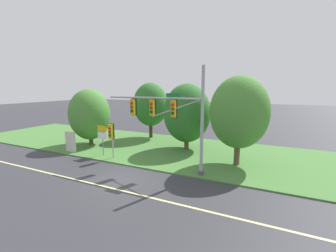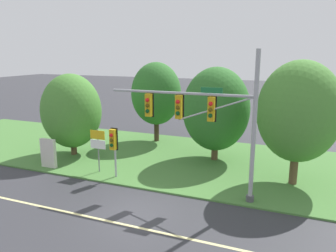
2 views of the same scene
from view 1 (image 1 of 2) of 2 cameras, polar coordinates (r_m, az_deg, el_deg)
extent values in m
plane|color=#333338|center=(16.08, -13.08, -13.07)|extent=(160.00, 160.00, 0.00)
cube|color=beige|center=(15.24, -15.98, -14.51)|extent=(36.00, 0.16, 0.01)
cube|color=#477A38|center=(22.70, 0.01, -5.84)|extent=(48.00, 11.50, 0.10)
cylinder|color=#9EA0A5|center=(15.38, 8.66, 1.02)|extent=(0.22, 0.22, 7.52)
cylinder|color=#4C4C51|center=(16.32, 8.32, -11.60)|extent=(0.40, 0.40, 0.30)
cylinder|color=#9EA0A5|center=(16.74, -4.03, 7.14)|extent=(7.72, 0.14, 0.14)
cylinder|color=#9EA0A5|center=(15.93, 2.07, 4.50)|extent=(3.89, 0.08, 1.48)
cube|color=gold|center=(16.02, 1.41, 4.42)|extent=(0.34, 0.28, 1.22)
cube|color=black|center=(16.16, 1.64, 4.47)|extent=(0.46, 0.04, 1.34)
sphere|color=red|center=(15.83, 1.15, 5.45)|extent=(0.22, 0.22, 0.22)
sphere|color=#51420C|center=(15.86, 1.14, 4.37)|extent=(0.22, 0.22, 0.22)
sphere|color=#0C4219|center=(15.89, 1.14, 3.29)|extent=(0.22, 0.22, 0.22)
cube|color=gold|center=(16.79, -4.00, 4.66)|extent=(0.34, 0.28, 1.22)
cube|color=black|center=(16.93, -3.74, 4.70)|extent=(0.46, 0.04, 1.34)
sphere|color=red|center=(16.62, -4.32, 5.63)|extent=(0.22, 0.22, 0.22)
sphere|color=#51420C|center=(16.64, -4.31, 4.60)|extent=(0.22, 0.22, 0.22)
sphere|color=#0C4219|center=(16.67, -4.29, 3.58)|extent=(0.22, 0.22, 0.22)
cube|color=gold|center=(17.71, -8.90, 4.83)|extent=(0.34, 0.28, 1.22)
cube|color=black|center=(17.84, -8.61, 4.87)|extent=(0.46, 0.04, 1.34)
sphere|color=red|center=(17.54, -9.26, 5.76)|extent=(0.22, 0.22, 0.22)
sphere|color=#51420C|center=(17.56, -9.23, 4.78)|extent=(0.22, 0.22, 0.22)
sphere|color=#0C4219|center=(17.59, -9.20, 3.81)|extent=(0.22, 0.22, 0.22)
cube|color=#196B33|center=(15.91, 1.35, 7.82)|extent=(1.10, 0.04, 0.28)
cylinder|color=#9EA0A5|center=(19.96, -13.84, -3.84)|extent=(0.12, 0.12, 2.93)
cube|color=gold|center=(19.62, -14.32, -1.40)|extent=(0.34, 0.28, 1.22)
cube|color=black|center=(19.74, -14.02, -1.32)|extent=(0.46, 0.04, 1.34)
sphere|color=red|center=(19.43, -14.69, -0.62)|extent=(0.22, 0.22, 0.22)
sphere|color=#51420C|center=(19.48, -14.65, -1.49)|extent=(0.22, 0.22, 0.22)
sphere|color=#0C4219|center=(19.54, -14.61, -2.35)|extent=(0.22, 0.22, 0.22)
cylinder|color=slate|center=(21.16, -16.22, -3.47)|extent=(0.08, 0.08, 2.72)
cube|color=gold|center=(20.93, -16.41, -0.73)|extent=(1.03, 0.03, 0.55)
cube|color=white|center=(21.05, -16.33, -2.36)|extent=(1.07, 0.03, 0.55)
cylinder|color=brown|center=(25.49, -19.01, -2.14)|extent=(0.43, 0.43, 2.06)
ellipsoid|color=#478433|center=(25.14, -19.29, 2.79)|extent=(4.28, 4.28, 5.35)
cylinder|color=#423021|center=(27.42, -4.39, 0.08)|extent=(0.41, 0.41, 2.89)
ellipsoid|color=#2D6B28|center=(27.10, -4.46, 5.46)|extent=(4.13, 4.13, 5.16)
cylinder|color=brown|center=(22.38, 4.74, -2.91)|extent=(0.46, 0.46, 2.32)
ellipsoid|color=#2D6B28|center=(21.97, 4.83, 3.26)|extent=(4.57, 4.57, 5.72)
cylinder|color=brown|center=(18.59, 17.17, -4.98)|extent=(0.45, 0.45, 2.95)
ellipsoid|color=#478433|center=(18.11, 17.61, 3.35)|extent=(4.50, 4.50, 5.62)
cube|color=beige|center=(23.34, -23.52, -3.71)|extent=(1.10, 0.24, 1.90)
cube|color=#4C4C51|center=(23.85, -24.00, -5.69)|extent=(0.10, 0.20, 0.10)
cube|color=#4C4C51|center=(23.26, -22.71, -5.98)|extent=(0.10, 0.20, 0.10)
camera|label=2|loc=(2.99, -94.93, 23.81)|focal=35.00mm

